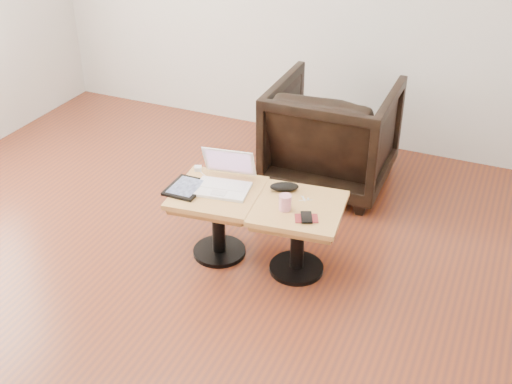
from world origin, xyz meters
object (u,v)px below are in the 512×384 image
at_px(side_table_right, 298,223).
at_px(striped_cup, 285,202).
at_px(laptop, 224,180).
at_px(side_table_left, 218,207).
at_px(armchair, 332,134).

xyz_separation_m(side_table_right, striped_cup, (-0.06, -0.06, 0.16)).
relative_size(laptop, striped_cup, 3.95).
distance_m(side_table_left, laptop, 0.17).
bearing_deg(laptop, striped_cup, -21.55).
height_order(side_table_right, laptop, laptop).
bearing_deg(laptop, side_table_left, -113.38).
bearing_deg(side_table_left, side_table_right, -2.67).
height_order(side_table_left, side_table_right, same).
bearing_deg(side_table_right, armchair, 91.09).
bearing_deg(laptop, side_table_right, -12.50).
xyz_separation_m(side_table_left, side_table_right, (0.49, 0.03, 0.00)).
bearing_deg(laptop, armchair, 63.85).
height_order(laptop, striped_cup, laptop).
bearing_deg(armchair, side_table_right, 96.89).
bearing_deg(side_table_left, striped_cup, -10.55).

